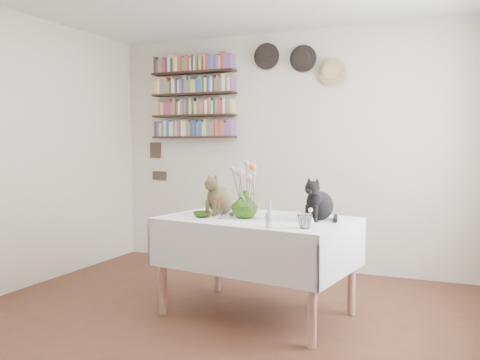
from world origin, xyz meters
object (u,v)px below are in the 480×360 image
at_px(flower_vase, 245,204).
at_px(black_cat, 320,198).
at_px(tabby_cat, 221,193).
at_px(bookshelf_unit, 193,98).
at_px(dining_table, 257,242).

bearing_deg(flower_vase, black_cat, 15.28).
xyz_separation_m(tabby_cat, flower_vase, (0.27, -0.16, -0.06)).
relative_size(black_cat, bookshelf_unit, 0.33).
bearing_deg(tabby_cat, bookshelf_unit, 138.72).
distance_m(tabby_cat, black_cat, 0.82).
xyz_separation_m(dining_table, bookshelf_unit, (-1.33, 1.48, 1.27)).
bearing_deg(tabby_cat, flower_vase, -17.33).
bearing_deg(bookshelf_unit, flower_vase, -50.79).
relative_size(dining_table, bookshelf_unit, 1.54).
height_order(tabby_cat, bookshelf_unit, bookshelf_unit).
relative_size(black_cat, flower_vase, 1.54).
height_order(tabby_cat, flower_vase, tabby_cat).
distance_m(dining_table, bookshelf_unit, 2.36).
relative_size(dining_table, flower_vase, 7.27).
bearing_deg(bookshelf_unit, black_cat, -37.69).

